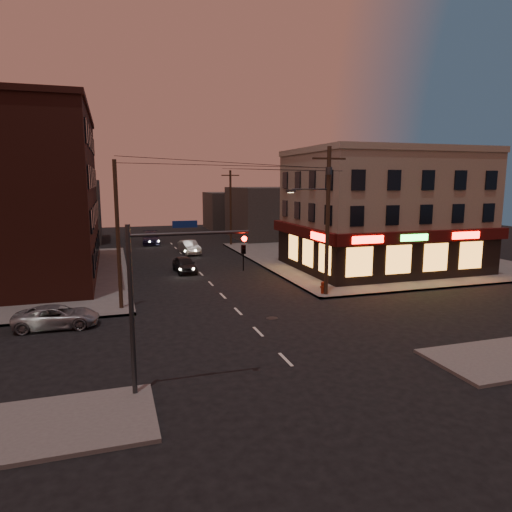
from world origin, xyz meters
name	(u,v)px	position (x,y,z in m)	size (l,w,h in m)	color
ground	(258,332)	(0.00, 0.00, 0.00)	(120.00, 120.00, 0.00)	black
sidewalk_ne	(367,257)	(18.00, 19.00, 0.07)	(24.00, 28.00, 0.15)	#514F4C
pizza_building	(382,210)	(15.93, 13.43, 5.35)	(15.85, 12.85, 10.50)	gray
brick_apartment	(14,197)	(-14.50, 19.00, 6.65)	(12.00, 20.00, 13.00)	#451D16
bg_building_ne_a	(270,213)	(14.00, 38.00, 3.50)	(10.00, 12.00, 7.00)	#3F3D3A
bg_building_nw	(64,211)	(-13.00, 42.00, 4.00)	(9.00, 10.00, 8.00)	#3F3D3A
bg_building_ne_b	(231,210)	(12.00, 52.00, 3.00)	(8.00, 8.00, 6.00)	#3F3D3A
utility_pole_main	(326,213)	(6.68, 5.80, 5.76)	(4.20, 0.44, 10.00)	#382619
utility_pole_far	(231,208)	(6.80, 32.00, 4.65)	(0.26, 0.26, 9.00)	#382619
utility_pole_west	(118,235)	(-6.80, 6.50, 4.65)	(0.24, 0.24, 9.00)	#382619
traffic_signal	(160,285)	(-5.57, -5.60, 4.16)	(4.49, 0.32, 6.47)	#333538
suv_cross	(57,317)	(-10.22, 4.00, 0.61)	(2.02, 4.39, 1.22)	gray
sedan_near	(185,264)	(-1.23, 17.11, 0.69)	(1.63, 4.04, 1.38)	black
sedan_mid	(189,247)	(0.86, 27.24, 0.73)	(1.54, 4.41, 1.45)	gray
sedan_far	(151,238)	(-2.47, 36.47, 0.76)	(2.13, 5.23, 1.52)	#1A1A35
fire_hydrant	(323,287)	(6.66, 6.00, 0.62)	(0.37, 0.37, 0.85)	maroon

